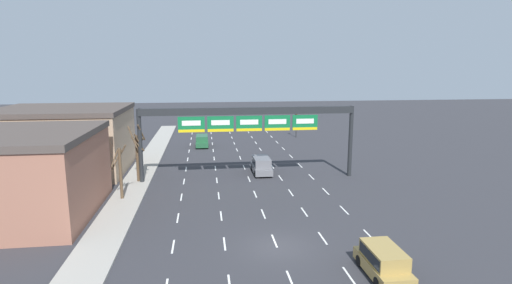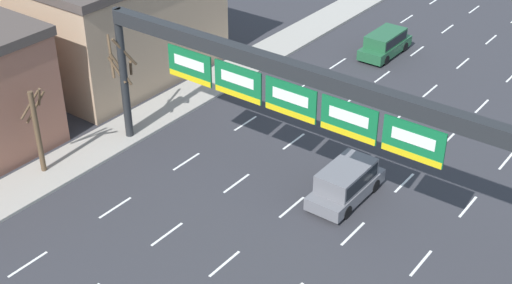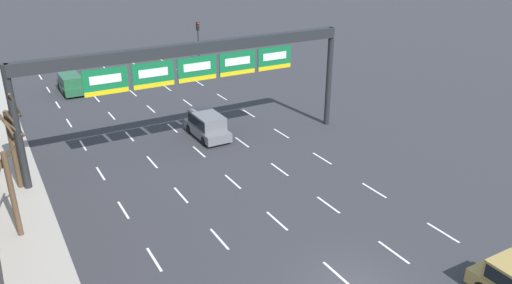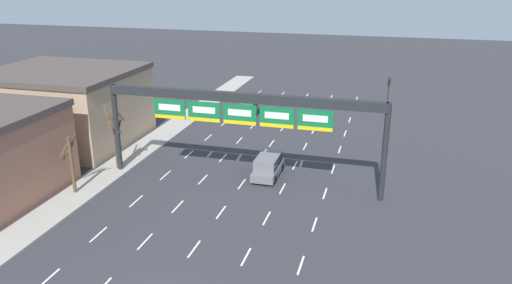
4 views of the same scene
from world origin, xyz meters
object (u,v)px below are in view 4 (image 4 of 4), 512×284
object	(u,v)px
suv_green	(247,109)
suv_grey	(268,165)
tree_bare_closest	(71,161)
traffic_light_near_gantry	(389,88)
tree_bare_second	(116,135)
sign_gantry	(241,108)

from	to	relation	value
suv_green	suv_grey	world-z (taller)	suv_grey
suv_green	tree_bare_closest	distance (m)	24.14
suv_grey	tree_bare_closest	distance (m)	15.18
suv_green	tree_bare_closest	size ratio (longest dim) A/B	0.96
traffic_light_near_gantry	tree_bare_closest	world-z (taller)	tree_bare_closest
suv_green	traffic_light_near_gantry	bearing A→B (deg)	20.90
suv_green	traffic_light_near_gantry	xyz separation A→B (m)	(15.32, 5.85, 2.12)
suv_grey	traffic_light_near_gantry	size ratio (longest dim) A/B	1.04
tree_bare_second	suv_green	bearing A→B (deg)	70.90
traffic_light_near_gantry	tree_bare_second	bearing A→B (deg)	-132.20
tree_bare_closest	suv_green	bearing A→B (deg)	73.42
sign_gantry	suv_grey	bearing A→B (deg)	53.69
tree_bare_second	suv_grey	bearing A→B (deg)	8.69
traffic_light_near_gantry	tree_bare_closest	distance (m)	36.46
traffic_light_near_gantry	tree_bare_second	xyz separation A→B (m)	(-21.51, -23.73, -0.01)
sign_gantry	traffic_light_near_gantry	distance (m)	26.37
traffic_light_near_gantry	tree_bare_closest	size ratio (longest dim) A/B	0.90
suv_green	tree_bare_second	world-z (taller)	tree_bare_second
suv_grey	tree_bare_closest	size ratio (longest dim) A/B	0.94
tree_bare_closest	sign_gantry	bearing A→B (deg)	22.92
tree_bare_closest	tree_bare_second	size ratio (longest dim) A/B	0.81
suv_grey	tree_bare_second	distance (m)	12.93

